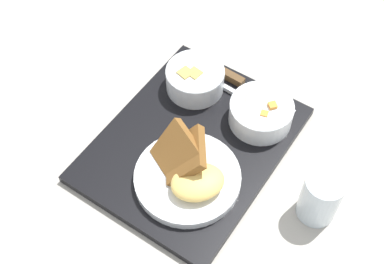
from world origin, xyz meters
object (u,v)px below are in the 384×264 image
at_px(bowl_salad, 261,112).
at_px(spoon, 237,94).
at_px(bowl_soup, 195,78).
at_px(knife, 240,82).
at_px(glass_water, 320,199).
at_px(plate_main, 188,174).

bearing_deg(bowl_salad, spoon, -119.75).
relative_size(bowl_soup, knife, 0.66).
xyz_separation_m(bowl_soup, glass_water, (0.15, 0.30, -0.00)).
distance_m(bowl_salad, spoon, 0.08).
distance_m(bowl_soup, plate_main, 0.21).
xyz_separation_m(knife, glass_water, (0.19, 0.23, 0.02)).
xyz_separation_m(spoon, glass_water, (0.16, 0.22, 0.02)).
xyz_separation_m(plate_main, spoon, (-0.22, -0.00, -0.02)).
height_order(bowl_soup, glass_water, glass_water).
xyz_separation_m(plate_main, knife, (-0.25, -0.01, -0.02)).
bearing_deg(bowl_soup, glass_water, 64.45).
bearing_deg(bowl_salad, glass_water, 51.11).
distance_m(spoon, glass_water, 0.28).
relative_size(plate_main, spoon, 1.19).
xyz_separation_m(bowl_salad, knife, (-0.07, -0.07, -0.02)).
relative_size(bowl_salad, knife, 0.68).
bearing_deg(knife, spoon, -69.89).
height_order(plate_main, glass_water, plate_main).
distance_m(bowl_salad, plate_main, 0.19).
bearing_deg(plate_main, bowl_salad, 160.54).
height_order(bowl_soup, plate_main, plate_main).
height_order(bowl_salad, bowl_soup, bowl_salad).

